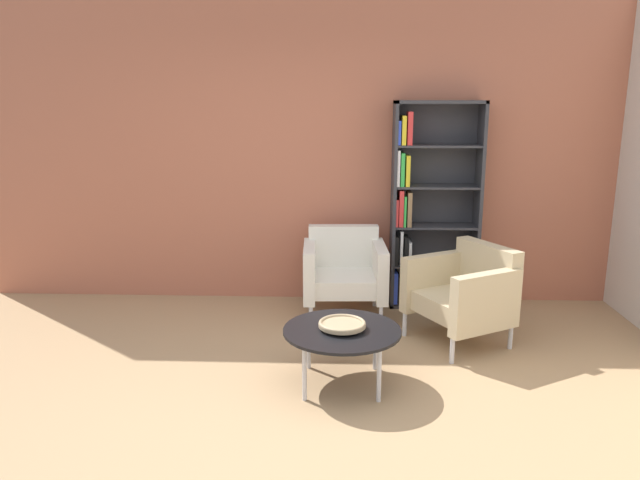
{
  "coord_description": "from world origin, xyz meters",
  "views": [
    {
      "loc": [
        0.27,
        -3.22,
        1.91
      ],
      "look_at": [
        0.11,
        0.84,
        0.95
      ],
      "focal_mm": 33.56,
      "sensor_mm": 36.0,
      "label": 1
    }
  ],
  "objects_px": {
    "bookshelf_tall": "(426,208)",
    "decorative_bowl": "(342,324)",
    "armchair_near_window": "(344,270)",
    "armchair_corner_red": "(465,292)",
    "coffee_table_low": "(342,333)"
  },
  "relations": [
    {
      "from": "decorative_bowl",
      "to": "armchair_corner_red",
      "type": "bearing_deg",
      "value": 39.25
    },
    {
      "from": "decorative_bowl",
      "to": "armchair_near_window",
      "type": "relative_size",
      "value": 0.41
    },
    {
      "from": "bookshelf_tall",
      "to": "armchair_corner_red",
      "type": "relative_size",
      "value": 2.04
    },
    {
      "from": "armchair_near_window",
      "to": "armchair_corner_red",
      "type": "relative_size",
      "value": 0.84
    },
    {
      "from": "bookshelf_tall",
      "to": "armchair_corner_red",
      "type": "distance_m",
      "value": 1.05
    },
    {
      "from": "coffee_table_low",
      "to": "bookshelf_tall",
      "type": "bearing_deg",
      "value": 65.59
    },
    {
      "from": "bookshelf_tall",
      "to": "armchair_near_window",
      "type": "xyz_separation_m",
      "value": [
        -0.75,
        -0.32,
        -0.52
      ]
    },
    {
      "from": "armchair_near_window",
      "to": "armchair_corner_red",
      "type": "height_order",
      "value": "same"
    },
    {
      "from": "bookshelf_tall",
      "to": "armchair_corner_red",
      "type": "height_order",
      "value": "bookshelf_tall"
    },
    {
      "from": "decorative_bowl",
      "to": "armchair_near_window",
      "type": "bearing_deg",
      "value": 89.45
    },
    {
      "from": "decorative_bowl",
      "to": "armchair_near_window",
      "type": "height_order",
      "value": "armchair_near_window"
    },
    {
      "from": "bookshelf_tall",
      "to": "decorative_bowl",
      "type": "distance_m",
      "value": 1.92
    },
    {
      "from": "armchair_corner_red",
      "to": "armchair_near_window",
      "type": "bearing_deg",
      "value": -150.55
    },
    {
      "from": "armchair_near_window",
      "to": "decorative_bowl",
      "type": "bearing_deg",
      "value": -93.11
    },
    {
      "from": "bookshelf_tall",
      "to": "armchair_near_window",
      "type": "relative_size",
      "value": 2.44
    }
  ]
}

